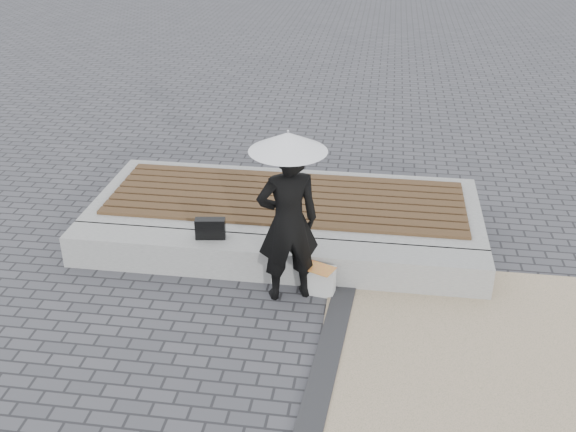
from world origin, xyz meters
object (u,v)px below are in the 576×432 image
at_px(woman, 288,222).
at_px(parasol, 288,142).
at_px(handbag, 210,229).
at_px(canvas_tote, 320,280).
at_px(seating_ledge, 272,259).

bearing_deg(woman, parasol, 180.00).
relative_size(handbag, canvas_tote, 0.98).
distance_m(seating_ledge, parasol, 1.71).
relative_size(woman, canvas_tote, 5.18).
distance_m(seating_ledge, canvas_tote, 0.69).
height_order(seating_ledge, woman, woman).
bearing_deg(parasol, seating_ledge, 121.09).
bearing_deg(parasol, handbag, 154.88).
distance_m(woman, handbag, 1.16).
relative_size(woman, handbag, 5.26).
relative_size(parasol, handbag, 2.94).
relative_size(parasol, canvas_tote, 2.89).
xyz_separation_m(parasol, handbag, (-0.99, 0.46, -1.31)).
bearing_deg(canvas_tote, handbag, 173.13).
xyz_separation_m(seating_ledge, handbag, (-0.73, 0.04, 0.32)).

